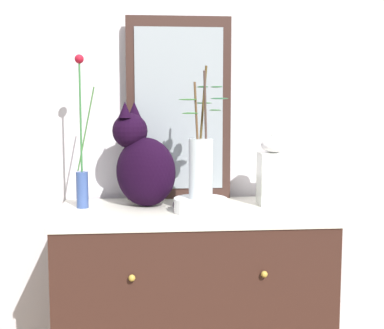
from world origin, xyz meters
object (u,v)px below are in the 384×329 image
cat_sitting (143,163)px  vase_slim_green (82,170)px  bowl_porcelain (201,205)px  jar_lidded_porcelain (273,172)px  mirror_leaning (179,109)px  sideboard (192,310)px  vase_glass_clear (201,163)px

cat_sitting → vase_slim_green: vase_slim_green is taller
cat_sitting → bowl_porcelain: cat_sitting is taller
jar_lidded_porcelain → bowl_porcelain: bearing=-158.0°
mirror_leaning → sideboard: bearing=-81.8°
cat_sitting → bowl_porcelain: bearing=-33.4°
vase_slim_green → vase_glass_clear: vase_slim_green is taller
cat_sitting → vase_glass_clear: bearing=-33.3°
mirror_leaning → cat_sitting: (-0.16, -0.16, -0.22)m
sideboard → bowl_porcelain: (0.03, -0.06, 0.45)m
cat_sitting → vase_slim_green: (-0.24, -0.02, -0.02)m
vase_glass_clear → jar_lidded_porcelain: size_ratio=1.67×
cat_sitting → vase_glass_clear: size_ratio=0.84×
sideboard → jar_lidded_porcelain: bearing=11.7°
mirror_leaning → bowl_porcelain: mirror_leaning is taller
vase_slim_green → bowl_porcelain: size_ratio=2.93×
mirror_leaning → vase_glass_clear: bearing=-77.8°
mirror_leaning → cat_sitting: bearing=-135.4°
sideboard → vase_slim_green: size_ratio=1.74×
sideboard → vase_glass_clear: 0.61m
vase_slim_green → bowl_porcelain: bearing=-15.3°
cat_sitting → bowl_porcelain: 0.30m
sideboard → mirror_leaning: size_ratio=1.35×
bowl_porcelain → vase_glass_clear: (0.00, -0.00, 0.16)m
sideboard → jar_lidded_porcelain: (0.34, 0.07, 0.55)m
mirror_leaning → cat_sitting: size_ratio=1.85×
bowl_porcelain → vase_glass_clear: 0.16m
cat_sitting → vase_glass_clear: (0.22, -0.15, 0.01)m
sideboard → mirror_leaning: bearing=98.2°
vase_slim_green → bowl_porcelain: 0.50m
cat_sitting → jar_lidded_porcelain: 0.54m
jar_lidded_porcelain → cat_sitting: bearing=178.0°
cat_sitting → bowl_porcelain: (0.22, -0.15, -0.15)m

